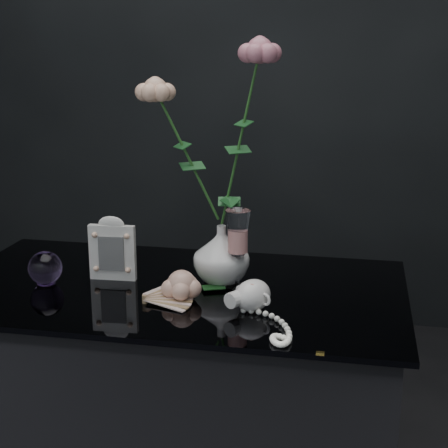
% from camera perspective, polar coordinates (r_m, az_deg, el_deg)
% --- Properties ---
extents(table, '(1.05, 0.58, 0.76)m').
position_cam_1_polar(table, '(1.75, -3.94, -16.94)').
color(table, black).
rests_on(table, ground).
extents(vase, '(0.17, 0.17, 0.14)m').
position_cam_1_polar(vase, '(1.58, -0.21, -2.53)').
color(vase, white).
rests_on(vase, table).
extents(wine_glass, '(0.06, 0.06, 0.18)m').
position_cam_1_polar(wine_glass, '(1.54, 1.15, -2.16)').
color(wine_glass, white).
rests_on(wine_glass, table).
extents(picture_frame, '(0.12, 0.09, 0.15)m').
position_cam_1_polar(picture_frame, '(1.62, -9.27, -1.98)').
color(picture_frame, silver).
rests_on(picture_frame, table).
extents(paperweight, '(0.10, 0.10, 0.08)m').
position_cam_1_polar(paperweight, '(1.63, -14.64, -3.55)').
color(paperweight, '#B686DB').
rests_on(paperweight, table).
extents(paper_fan, '(0.22, 0.18, 0.02)m').
position_cam_1_polar(paper_fan, '(1.49, -6.59, -6.15)').
color(paper_fan, beige).
rests_on(paper_fan, table).
extents(loose_rose, '(0.17, 0.21, 0.07)m').
position_cam_1_polar(loose_rose, '(1.50, -3.56, -5.07)').
color(loose_rose, '#D9A48C').
rests_on(loose_rose, table).
extents(pearl_jar, '(0.33, 0.33, 0.07)m').
position_cam_1_polar(pearl_jar, '(1.44, 2.41, -5.83)').
color(pearl_jar, white).
rests_on(pearl_jar, table).
extents(roses, '(0.30, 0.11, 0.47)m').
position_cam_1_polar(roses, '(1.53, -0.86, 7.51)').
color(roses, '#EBB291').
rests_on(roses, vase).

